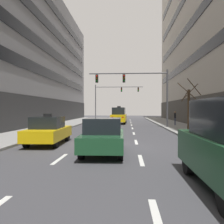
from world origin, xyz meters
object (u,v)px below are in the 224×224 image
object	(u,v)px
traffic_signal_0	(139,86)
taxi_driving_1	(119,116)
car_driving_0	(103,136)
street_tree_0	(189,107)
traffic_signal_1	(112,94)
taxi_driving_2	(48,131)
pedestrian_0	(175,117)

from	to	relation	value
traffic_signal_0	taxi_driving_1	bearing A→B (deg)	108.61
taxi_driving_1	traffic_signal_0	xyz separation A→B (m)	(2.32, -6.88, 3.34)
car_driving_0	street_tree_0	world-z (taller)	street_tree_0
car_driving_0	taxi_driving_1	bearing A→B (deg)	90.12
street_tree_0	traffic_signal_1	bearing A→B (deg)	107.79
traffic_signal_0	street_tree_0	bearing A→B (deg)	-45.35
traffic_signal_0	traffic_signal_1	distance (m)	22.19
car_driving_0	taxi_driving_2	size ratio (longest dim) A/B	1.02
traffic_signal_1	street_tree_0	size ratio (longest dim) A/B	2.17
car_driving_0	taxi_driving_1	world-z (taller)	taxi_driving_1
pedestrian_0	taxi_driving_2	bearing A→B (deg)	-124.34
traffic_signal_0	street_tree_0	xyz separation A→B (m)	(4.05, -4.10, -2.27)
taxi_driving_2	traffic_signal_1	bearing A→B (deg)	87.65
car_driving_0	pedestrian_0	size ratio (longest dim) A/B	2.69
taxi_driving_1	taxi_driving_2	size ratio (longest dim) A/B	1.09
taxi_driving_1	traffic_signal_1	distance (m)	15.51
taxi_driving_1	taxi_driving_2	world-z (taller)	taxi_driving_1
taxi_driving_1	pedestrian_0	size ratio (longest dim) A/B	2.90
taxi_driving_2	pedestrian_0	bearing A→B (deg)	55.66
traffic_signal_0	traffic_signal_1	world-z (taller)	traffic_signal_1
taxi_driving_1	traffic_signal_1	bearing A→B (deg)	97.39
traffic_signal_1	pedestrian_0	xyz separation A→B (m)	(8.52, -19.03, -3.88)
car_driving_0	traffic_signal_1	size ratio (longest dim) A/B	0.45
traffic_signal_0	pedestrian_0	bearing A→B (deg)	32.73
street_tree_0	pedestrian_0	xyz separation A→B (m)	(0.22, 6.85, -1.11)
taxi_driving_2	pedestrian_0	size ratio (longest dim) A/B	2.65
taxi_driving_2	traffic_signal_1	size ratio (longest dim) A/B	0.44
traffic_signal_1	pedestrian_0	distance (m)	21.21
car_driving_0	taxi_driving_2	distance (m)	4.19
car_driving_0	traffic_signal_0	xyz separation A→B (m)	(2.27, 14.26, 3.65)
car_driving_0	taxi_driving_1	distance (m)	21.14
street_tree_0	pedestrian_0	distance (m)	6.94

